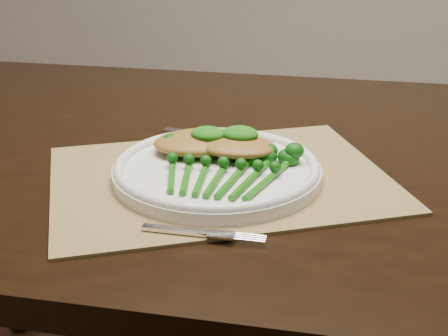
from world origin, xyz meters
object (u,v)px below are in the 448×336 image
(placemat, at_px, (220,178))
(dinner_plate, at_px, (217,169))
(broccolini_bundle, at_px, (219,174))
(chicken_fillet_left, at_px, (202,142))

(placemat, xyz_separation_m, dinner_plate, (-0.00, -0.00, 0.02))
(placemat, height_order, broccolini_bundle, broccolini_bundle)
(placemat, relative_size, chicken_fillet_left, 3.27)
(placemat, height_order, dinner_plate, dinner_plate)
(dinner_plate, height_order, broccolini_bundle, broccolini_bundle)
(placemat, distance_m, dinner_plate, 0.02)
(dinner_plate, bearing_deg, placemat, 56.91)
(chicken_fillet_left, bearing_deg, broccolini_bundle, -83.88)
(dinner_plate, height_order, chicken_fillet_left, chicken_fillet_left)
(dinner_plate, relative_size, chicken_fillet_left, 2.05)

